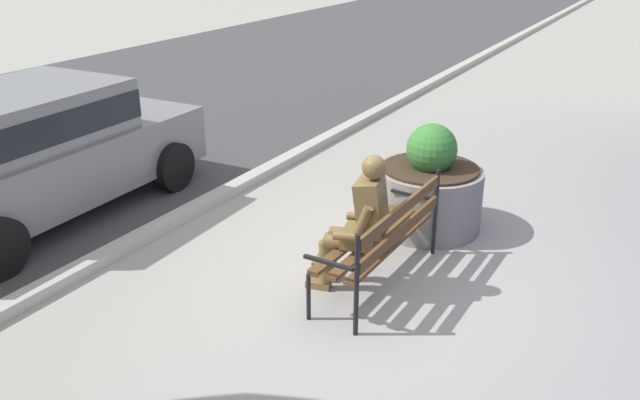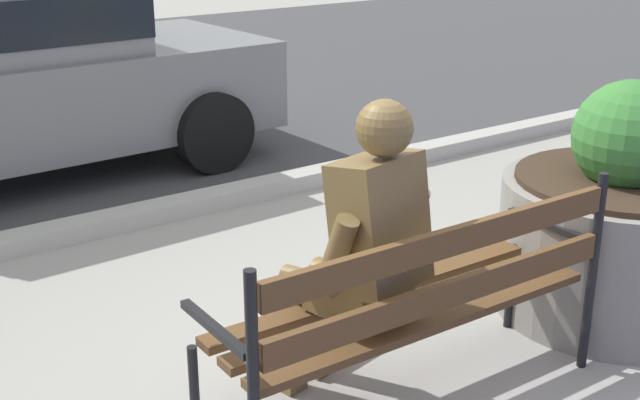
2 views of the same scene
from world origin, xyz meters
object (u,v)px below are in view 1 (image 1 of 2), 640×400
(park_bench, at_px, (385,235))
(bronze_statue_seated, at_px, (356,225))
(parked_car_grey, at_px, (34,149))
(concrete_planter, at_px, (429,191))

(park_bench, height_order, bronze_statue_seated, bronze_statue_seated)
(park_bench, relative_size, bronze_statue_seated, 1.32)
(bronze_statue_seated, distance_m, parked_car_grey, 4.05)
(park_bench, bearing_deg, bronze_statue_seated, 130.10)
(concrete_planter, bearing_deg, bronze_statue_seated, 177.09)
(concrete_planter, xyz_separation_m, parked_car_grey, (-1.98, 4.12, 0.39))
(concrete_planter, height_order, parked_car_grey, parked_car_grey)
(park_bench, distance_m, concrete_planter, 1.48)
(park_bench, height_order, concrete_planter, concrete_planter)
(bronze_statue_seated, distance_m, concrete_planter, 1.67)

